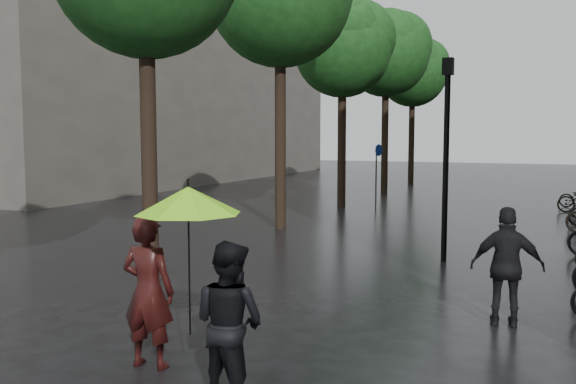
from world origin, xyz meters
The scene contains 8 objects.
bg_building centered at (-22.00, 28.00, 7.00)m, with size 16.00×30.00×14.00m, color #47423D.
street_trees centered at (-3.99, 15.91, 6.34)m, with size 4.33×34.03×8.91m.
person_burgundy centered at (-0.87, 2.58, 0.91)m, with size 0.66×0.44×1.82m, color black.
person_black centered at (0.48, 2.10, 0.84)m, with size 0.82×0.64×1.68m, color black.
lime_umbrella centered at (-0.11, 2.30, 2.05)m, with size 1.16×1.16×1.70m.
pedestrian_walking centered at (2.89, 5.94, 0.86)m, with size 1.01×0.42×1.73m, color black.
lamp_post centered at (1.30, 10.21, 2.66)m, with size 0.23×0.23×4.38m.
cycle_sign centered at (-2.62, 18.91, 1.59)m, with size 0.13×0.44×2.41m.
Camera 1 is at (3.47, -3.18, 2.74)m, focal length 38.00 mm.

